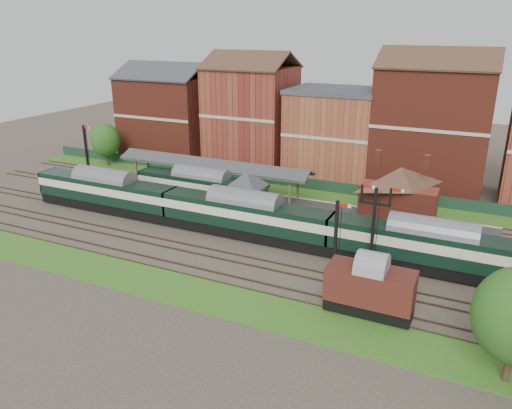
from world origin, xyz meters
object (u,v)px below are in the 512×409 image
at_px(goods_van_a, 370,288).
at_px(dmu_train, 245,215).
at_px(platform_railcar, 202,187).
at_px(semaphore_bracket, 374,225).
at_px(signal_box, 247,197).

bearing_deg(goods_van_a, dmu_train, 149.06).
height_order(platform_railcar, goods_van_a, goods_van_a).
bearing_deg(dmu_train, semaphore_bracket, -10.39).
height_order(semaphore_bracket, dmu_train, semaphore_bracket).
relative_size(semaphore_bracket, platform_railcar, 0.48).
relative_size(signal_box, semaphore_bracket, 0.73).
relative_size(semaphore_bracket, goods_van_a, 1.26).
distance_m(signal_box, goods_van_a, 20.51).
bearing_deg(signal_box, goods_van_a, -36.72).
distance_m(semaphore_bracket, dmu_train, 14.03).
height_order(signal_box, dmu_train, signal_box).
bearing_deg(signal_box, platform_railcar, 157.06).
distance_m(platform_railcar, goods_van_a, 28.66).
xyz_separation_m(dmu_train, goods_van_a, (15.01, -9.00, -0.23)).
bearing_deg(semaphore_bracket, signal_box, 159.08).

